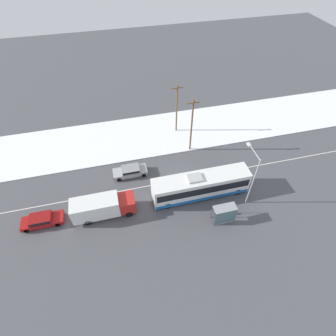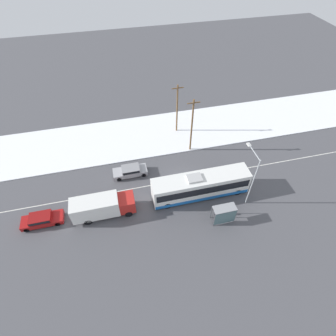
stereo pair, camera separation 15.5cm
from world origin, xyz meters
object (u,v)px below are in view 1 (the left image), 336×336
(box_truck, at_px, (102,207))
(utility_pole_snowlot, at_px, (177,108))
(pedestrian_at_stop, at_px, (217,210))
(utility_pole_roadside, at_px, (192,126))
(streetlamp, at_px, (252,173))
(bus_shelter, at_px, (225,213))
(sedan_car, at_px, (130,171))
(parked_car_near_truck, at_px, (42,220))
(city_bus, at_px, (201,186))

(box_truck, distance_m, utility_pole_snowlot, 18.96)
(pedestrian_at_stop, distance_m, utility_pole_roadside, 12.58)
(streetlamp, height_order, utility_pole_snowlot, utility_pole_snowlot)
(box_truck, distance_m, streetlamp, 18.05)
(pedestrian_at_stop, bearing_deg, utility_pole_snowlot, 91.96)
(bus_shelter, height_order, utility_pole_roadside, utility_pole_roadside)
(sedan_car, distance_m, utility_pole_snowlot, 12.33)
(sedan_car, bearing_deg, pedestrian_at_stop, 135.77)
(box_truck, height_order, bus_shelter, box_truck)
(bus_shelter, xyz_separation_m, utility_pole_roadside, (-0.19, 13.15, 2.92))
(utility_pole_roadside, relative_size, utility_pole_snowlot, 1.06)
(sedan_car, bearing_deg, parked_car_near_truck, 25.50)
(sedan_car, xyz_separation_m, pedestrian_at_stop, (9.28, -9.03, 0.24))
(sedan_car, relative_size, pedestrian_at_stop, 2.90)
(utility_pole_roadside, bearing_deg, streetlamp, -69.28)
(box_truck, bearing_deg, city_bus, 0.88)
(parked_car_near_truck, distance_m, streetlamp, 25.24)
(city_bus, height_order, parked_car_near_truck, city_bus)
(bus_shelter, height_order, streetlamp, streetlamp)
(utility_pole_snowlot, bearing_deg, city_bus, -91.75)
(parked_car_near_truck, xyz_separation_m, streetlamp, (24.80, -2.25, 4.15))
(utility_pole_snowlot, bearing_deg, box_truck, -132.95)
(city_bus, height_order, utility_pole_roadside, utility_pole_roadside)
(city_bus, distance_m, utility_pole_snowlot, 13.79)
(box_truck, bearing_deg, pedestrian_at_stop, -13.75)
(city_bus, distance_m, bus_shelter, 4.79)
(utility_pole_snowlot, bearing_deg, bus_shelter, -86.69)
(parked_car_near_truck, distance_m, bus_shelter, 21.53)
(sedan_car, height_order, utility_pole_snowlot, utility_pole_snowlot)
(box_truck, relative_size, utility_pole_roadside, 0.85)
(city_bus, distance_m, sedan_car, 10.03)
(city_bus, xyz_separation_m, box_truck, (-12.37, -0.19, -0.14))
(box_truck, relative_size, sedan_car, 1.59)
(sedan_car, height_order, pedestrian_at_stop, pedestrian_at_stop)
(streetlamp, height_order, utility_pole_roadside, utility_pole_roadside)
(city_bus, relative_size, utility_pole_roadside, 1.41)
(utility_pole_roadside, bearing_deg, bus_shelter, -89.15)
(bus_shelter, distance_m, streetlamp, 5.61)
(utility_pole_roadside, xyz_separation_m, utility_pole_snowlot, (-0.85, 4.95, -0.25))
(sedan_car, xyz_separation_m, utility_pole_roadside, (9.55, 3.02, 3.84))
(box_truck, height_order, utility_pole_roadside, utility_pole_roadside)
(box_truck, relative_size, utility_pole_snowlot, 0.90)
(city_bus, height_order, streetlamp, streetlamp)
(streetlamp, xyz_separation_m, utility_pole_roadside, (-4.02, 10.63, -0.32))
(parked_car_near_truck, height_order, utility_pole_roadside, utility_pole_roadside)
(parked_car_near_truck, bearing_deg, pedestrian_at_stop, -10.16)
(city_bus, distance_m, utility_pole_roadside, 9.14)
(box_truck, bearing_deg, streetlamp, -5.96)
(box_truck, height_order, streetlamp, streetlamp)
(box_truck, relative_size, bus_shelter, 2.77)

